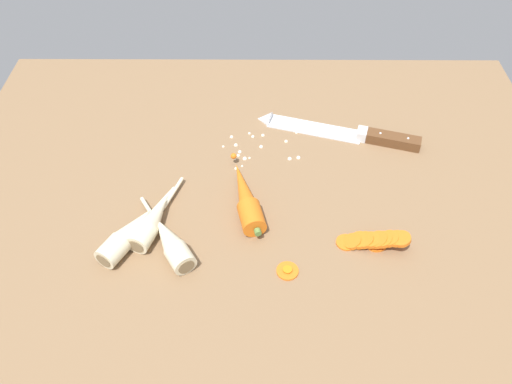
{
  "coord_description": "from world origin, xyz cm",
  "views": [
    {
      "loc": [
        0.35,
        -67.47,
        70.8
      ],
      "look_at": [
        0.0,
        -2.0,
        1.5
      ],
      "focal_mm": 36.15,
      "sensor_mm": 36.0,
      "label": 1
    }
  ],
  "objects_px": {
    "carrot_slice_stray_near": "(285,270)",
    "carrot_slice_stray_mid": "(374,241)",
    "parsnip_mid_left": "(168,242)",
    "carrot_slice_stack": "(371,240)",
    "parsnip_front": "(126,234)",
    "whole_carrot": "(244,198)",
    "chefs_knife": "(332,131)",
    "parsnip_mid_right": "(150,221)"
  },
  "relations": [
    {
      "from": "carrot_slice_stray_mid",
      "to": "parsnip_mid_right",
      "type": "bearing_deg",
      "value": 175.65
    },
    {
      "from": "parsnip_mid_right",
      "to": "carrot_slice_stray_near",
      "type": "xyz_separation_m",
      "value": [
        0.23,
        -0.09,
        -0.02
      ]
    },
    {
      "from": "parsnip_mid_left",
      "to": "carrot_slice_stack",
      "type": "xyz_separation_m",
      "value": [
        0.34,
        0.01,
        -0.01
      ]
    },
    {
      "from": "carrot_slice_stack",
      "to": "carrot_slice_stray_mid",
      "type": "bearing_deg",
      "value": 37.07
    },
    {
      "from": "chefs_knife",
      "to": "parsnip_mid_right",
      "type": "height_order",
      "value": "parsnip_mid_right"
    },
    {
      "from": "parsnip_mid_left",
      "to": "parsnip_mid_right",
      "type": "xyz_separation_m",
      "value": [
        -0.04,
        0.04,
        0.0
      ]
    },
    {
      "from": "whole_carrot",
      "to": "parsnip_front",
      "type": "xyz_separation_m",
      "value": [
        -0.2,
        -0.08,
        -0.0
      ]
    },
    {
      "from": "parsnip_mid_left",
      "to": "carrot_slice_stack",
      "type": "height_order",
      "value": "parsnip_mid_left"
    },
    {
      "from": "carrot_slice_stray_near",
      "to": "carrot_slice_stray_mid",
      "type": "xyz_separation_m",
      "value": [
        0.15,
        0.06,
        0.0
      ]
    },
    {
      "from": "parsnip_mid_left",
      "to": "carrot_slice_stray_near",
      "type": "height_order",
      "value": "parsnip_mid_left"
    },
    {
      "from": "carrot_slice_stack",
      "to": "carrot_slice_stray_near",
      "type": "distance_m",
      "value": 0.16
    },
    {
      "from": "whole_carrot",
      "to": "parsnip_mid_right",
      "type": "height_order",
      "value": "whole_carrot"
    },
    {
      "from": "chefs_knife",
      "to": "carrot_slice_stray_near",
      "type": "height_order",
      "value": "chefs_knife"
    },
    {
      "from": "parsnip_front",
      "to": "carrot_slice_stack",
      "type": "bearing_deg",
      "value": -0.87
    },
    {
      "from": "chefs_knife",
      "to": "carrot_slice_stray_mid",
      "type": "distance_m",
      "value": 0.3
    },
    {
      "from": "parsnip_front",
      "to": "carrot_slice_stray_mid",
      "type": "bearing_deg",
      "value": -0.17
    },
    {
      "from": "chefs_knife",
      "to": "carrot_slice_stray_mid",
      "type": "bearing_deg",
      "value": -81.67
    },
    {
      "from": "carrot_slice_stack",
      "to": "carrot_slice_stray_mid",
      "type": "relative_size",
      "value": 2.92
    },
    {
      "from": "carrot_slice_stray_near",
      "to": "carrot_slice_stray_mid",
      "type": "height_order",
      "value": "same"
    },
    {
      "from": "parsnip_mid_left",
      "to": "carrot_slice_stray_near",
      "type": "distance_m",
      "value": 0.2
    },
    {
      "from": "chefs_knife",
      "to": "whole_carrot",
      "type": "height_order",
      "value": "whole_carrot"
    },
    {
      "from": "carrot_slice_stack",
      "to": "carrot_slice_stray_mid",
      "type": "distance_m",
      "value": 0.01
    },
    {
      "from": "parsnip_mid_right",
      "to": "carrot_slice_stray_mid",
      "type": "xyz_separation_m",
      "value": [
        0.39,
        -0.03,
        -0.02
      ]
    },
    {
      "from": "parsnip_front",
      "to": "carrot_slice_stack",
      "type": "distance_m",
      "value": 0.42
    },
    {
      "from": "chefs_knife",
      "to": "carrot_slice_stack",
      "type": "relative_size",
      "value": 2.79
    },
    {
      "from": "whole_carrot",
      "to": "chefs_knife",
      "type": "bearing_deg",
      "value": 48.71
    },
    {
      "from": "carrot_slice_stray_mid",
      "to": "whole_carrot",
      "type": "bearing_deg",
      "value": 159.22
    },
    {
      "from": "chefs_knife",
      "to": "parsnip_mid_right",
      "type": "relative_size",
      "value": 1.93
    },
    {
      "from": "chefs_knife",
      "to": "parsnip_front",
      "type": "height_order",
      "value": "parsnip_front"
    },
    {
      "from": "parsnip_mid_left",
      "to": "parsnip_front",
      "type": "bearing_deg",
      "value": 167.65
    },
    {
      "from": "chefs_knife",
      "to": "parsnip_mid_left",
      "type": "distance_m",
      "value": 0.44
    },
    {
      "from": "parsnip_mid_left",
      "to": "carrot_slice_stray_near",
      "type": "xyz_separation_m",
      "value": [
        0.2,
        -0.05,
        -0.02
      ]
    },
    {
      "from": "whole_carrot",
      "to": "carrot_slice_stray_near",
      "type": "bearing_deg",
      "value": -64.08
    },
    {
      "from": "parsnip_front",
      "to": "carrot_slice_stray_near",
      "type": "xyz_separation_m",
      "value": [
        0.27,
        -0.06,
        -0.02
      ]
    },
    {
      "from": "parsnip_front",
      "to": "parsnip_mid_right",
      "type": "height_order",
      "value": "same"
    },
    {
      "from": "parsnip_mid_right",
      "to": "parsnip_mid_left",
      "type": "bearing_deg",
      "value": -49.86
    },
    {
      "from": "whole_carrot",
      "to": "parsnip_front",
      "type": "distance_m",
      "value": 0.22
    },
    {
      "from": "carrot_slice_stack",
      "to": "carrot_slice_stray_near",
      "type": "relative_size",
      "value": 3.32
    },
    {
      "from": "parsnip_front",
      "to": "carrot_slice_stray_mid",
      "type": "relative_size",
      "value": 4.4
    },
    {
      "from": "whole_carrot",
      "to": "parsnip_mid_left",
      "type": "xyz_separation_m",
      "value": [
        -0.13,
        -0.1,
        -0.0
      ]
    },
    {
      "from": "carrot_slice_stray_near",
      "to": "carrot_slice_stray_mid",
      "type": "bearing_deg",
      "value": 21.44
    },
    {
      "from": "whole_carrot",
      "to": "carrot_slice_stray_mid",
      "type": "relative_size",
      "value": 4.84
    }
  ]
}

